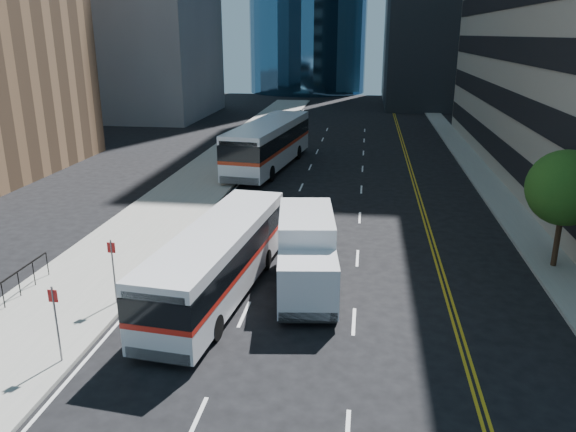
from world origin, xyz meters
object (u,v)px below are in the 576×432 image
at_px(street_tree, 565,188).
at_px(box_truck, 306,253).
at_px(bus_rear, 269,143).
at_px(bus_front, 219,259).

distance_m(street_tree, box_truck, 11.28).
relative_size(bus_rear, box_truck, 2.12).
relative_size(street_tree, bus_front, 0.46).
bearing_deg(street_tree, box_truck, -160.76).
height_order(bus_front, box_truck, box_truck).
height_order(bus_rear, box_truck, bus_rear).
height_order(bus_front, bus_rear, bus_rear).
bearing_deg(bus_front, box_truck, 21.04).
xyz_separation_m(street_tree, box_truck, (-10.47, -3.65, -2.06)).
height_order(street_tree, box_truck, street_tree).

